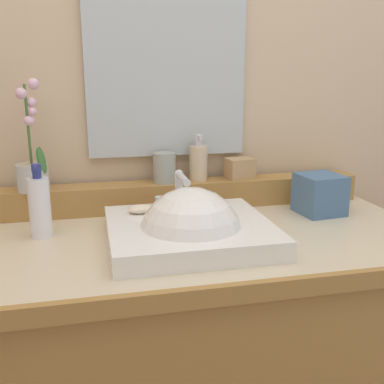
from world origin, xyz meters
The scene contains 12 objects.
wall_back centered at (0.00, 0.44, 1.27)m, with size 3.08×0.20×2.54m, color beige.
vanity_cabinet centered at (0.00, 0.00, 0.45)m, with size 1.33×0.66×0.89m.
back_ledge centered at (0.00, 0.27, 0.93)m, with size 1.25×0.10×0.09m, color #A7783C.
sink_basin centered at (-0.02, -0.06, 0.90)m, with size 0.42×0.40×0.29m.
soap_bar centered at (-0.14, 0.06, 0.95)m, with size 0.07×0.04×0.02m, color beige.
potted_plant centered at (-0.44, 0.25, 1.06)m, with size 0.10×0.09×0.33m.
soap_dispenser centered at (0.08, 0.27, 1.04)m, with size 0.06×0.06×0.15m.
tumbler_cup centered at (-0.04, 0.26, 1.02)m, with size 0.07×0.07×0.10m, color #99A096.
trinket_box centered at (0.22, 0.27, 1.01)m, with size 0.09×0.07×0.07m, color tan.
lotion_bottle centered at (-0.41, 0.08, 0.97)m, with size 0.06×0.06×0.20m.
tissue_box centered at (0.43, 0.10, 0.95)m, with size 0.13×0.13×0.13m, color #456991.
mirror centered at (-0.02, 0.32, 1.37)m, with size 0.52×0.02×0.64m, color silver.
Camera 1 is at (-0.27, -1.15, 1.32)m, focal length 42.21 mm.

